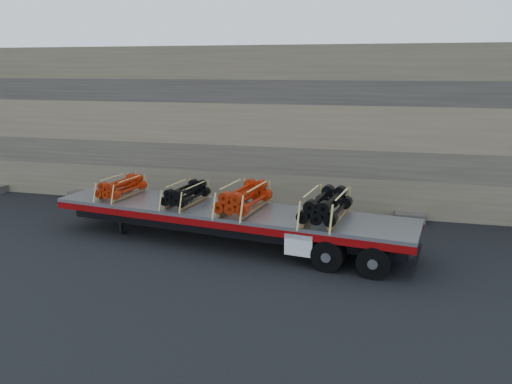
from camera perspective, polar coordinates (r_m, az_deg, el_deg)
ground at (r=17.72m, az=-5.45°, el=-6.14°), size 120.00×120.00×0.00m
rock_wall at (r=23.01m, az=-0.22°, el=7.57°), size 44.00×3.00×7.00m
trailer at (r=17.72m, az=-3.25°, el=-3.88°), size 13.23×4.32×1.30m
bundle_front at (r=19.74m, az=-15.11°, el=0.52°), size 1.24×2.06×0.69m
bundle_midfront at (r=18.19m, az=-8.00°, el=-0.25°), size 1.24×2.07×0.69m
bundle_midrear at (r=17.16m, az=-1.39°, el=-0.72°), size 1.53×2.54×0.85m
bundle_rear at (r=16.25m, az=8.00°, el=-1.66°), size 1.57×2.61×0.87m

